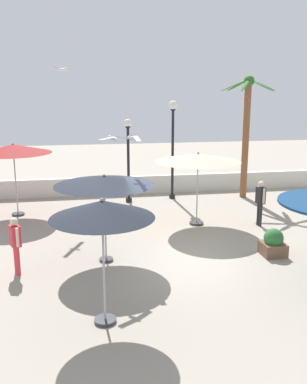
{
  "coord_description": "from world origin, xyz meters",
  "views": [
    {
      "loc": [
        -2.56,
        -11.52,
        4.97
      ],
      "look_at": [
        0.0,
        3.01,
        1.4
      ],
      "focal_mm": 39.9,
      "sensor_mm": 36.0,
      "label": 1
    }
  ],
  "objects_px": {
    "lamp_post_1": "(128,153)",
    "seagull_2": "(134,138)",
    "guest_1": "(15,240)",
    "patio_umbrella_1": "(13,149)",
    "guest_0": "(260,199)",
    "patio_umbrella_2": "(104,181)",
    "planter": "(273,243)",
    "seagull_0": "(62,69)",
    "seagull_1": "(113,138)",
    "patio_umbrella_4": "(198,158)",
    "lamp_post_2": "(173,137)",
    "patio_umbrella_3": "(102,211)",
    "palm_tree_0": "(247,124)"
  },
  "relations": [
    {
      "from": "patio_umbrella_1",
      "to": "palm_tree_0",
      "type": "xyz_separation_m",
      "value": [
        10.09,
        1.26,
        0.76
      ]
    },
    {
      "from": "patio_umbrella_1",
      "to": "guest_1",
      "type": "xyz_separation_m",
      "value": [
        0.73,
        -5.87,
        -1.71
      ]
    },
    {
      "from": "patio_umbrella_1",
      "to": "lamp_post_1",
      "type": "xyz_separation_m",
      "value": [
        4.67,
        1.27,
        -0.47
      ]
    },
    {
      "from": "lamp_post_1",
      "to": "seagull_2",
      "type": "height_order",
      "value": "lamp_post_1"
    },
    {
      "from": "patio_umbrella_4",
      "to": "planter",
      "type": "xyz_separation_m",
      "value": [
        1.47,
        -3.41,
        -2.14
      ]
    },
    {
      "from": "patio_umbrella_1",
      "to": "lamp_post_2",
      "type": "relative_size",
      "value": 0.67
    },
    {
      "from": "palm_tree_0",
      "to": "seagull_1",
      "type": "relative_size",
      "value": 6.56
    },
    {
      "from": "patio_umbrella_2",
      "to": "seagull_2",
      "type": "xyz_separation_m",
      "value": [
        0.94,
        0.55,
        1.15
      ]
    },
    {
      "from": "patio_umbrella_2",
      "to": "guest_0",
      "type": "height_order",
      "value": "patio_umbrella_2"
    },
    {
      "from": "planter",
      "to": "seagull_2",
      "type": "bearing_deg",
      "value": 166.53
    },
    {
      "from": "palm_tree_0",
      "to": "lamp_post_1",
      "type": "distance_m",
      "value": 5.57
    },
    {
      "from": "patio_umbrella_1",
      "to": "guest_0",
      "type": "bearing_deg",
      "value": -18.16
    },
    {
      "from": "patio_umbrella_1",
      "to": "patio_umbrella_2",
      "type": "height_order",
      "value": "patio_umbrella_1"
    },
    {
      "from": "lamp_post_2",
      "to": "patio_umbrella_3",
      "type": "bearing_deg",
      "value": -110.01
    },
    {
      "from": "lamp_post_1",
      "to": "seagull_1",
      "type": "bearing_deg",
      "value": -99.7
    },
    {
      "from": "lamp_post_1",
      "to": "guest_0",
      "type": "height_order",
      "value": "lamp_post_1"
    },
    {
      "from": "guest_1",
      "to": "seagull_1",
      "type": "distance_m",
      "value": 3.84
    },
    {
      "from": "lamp_post_1",
      "to": "patio_umbrella_2",
      "type": "bearing_deg",
      "value": -102.43
    },
    {
      "from": "seagull_0",
      "to": "seagull_1",
      "type": "relative_size",
      "value": 1.51
    },
    {
      "from": "seagull_1",
      "to": "patio_umbrella_1",
      "type": "bearing_deg",
      "value": 120.52
    },
    {
      "from": "seagull_2",
      "to": "guest_0",
      "type": "bearing_deg",
      "value": 20.58
    },
    {
      "from": "lamp_post_1",
      "to": "guest_0",
      "type": "bearing_deg",
      "value": -43.97
    },
    {
      "from": "patio_umbrella_2",
      "to": "patio_umbrella_1",
      "type": "bearing_deg",
      "value": 120.79
    },
    {
      "from": "guest_0",
      "to": "seagull_2",
      "type": "xyz_separation_m",
      "value": [
        -4.92,
        -1.85,
        2.54
      ]
    },
    {
      "from": "patio_umbrella_1",
      "to": "guest_1",
      "type": "relative_size",
      "value": 1.85
    },
    {
      "from": "lamp_post_1",
      "to": "seagull_0",
      "type": "xyz_separation_m",
      "value": [
        -2.65,
        -0.96,
        3.51
      ]
    },
    {
      "from": "patio_umbrella_1",
      "to": "patio_umbrella_2",
      "type": "distance_m",
      "value": 6.26
    },
    {
      "from": "seagull_2",
      "to": "planter",
      "type": "distance_m",
      "value": 5.31
    },
    {
      "from": "guest_0",
      "to": "seagull_2",
      "type": "distance_m",
      "value": 5.84
    },
    {
      "from": "guest_1",
      "to": "seagull_2",
      "type": "bearing_deg",
      "value": 17.12
    },
    {
      "from": "seagull_1",
      "to": "planter",
      "type": "distance_m",
      "value": 5.84
    },
    {
      "from": "seagull_1",
      "to": "patio_umbrella_3",
      "type": "bearing_deg",
      "value": -99.55
    },
    {
      "from": "guest_1",
      "to": "lamp_post_2",
      "type": "bearing_deg",
      "value": 51.21
    },
    {
      "from": "patio_umbrella_1",
      "to": "planter",
      "type": "distance_m",
      "value": 10.37
    },
    {
      "from": "patio_umbrella_2",
      "to": "lamp_post_2",
      "type": "xyz_separation_m",
      "value": [
        3.54,
        6.98,
        0.45
      ]
    },
    {
      "from": "lamp_post_1",
      "to": "seagull_0",
      "type": "bearing_deg",
      "value": -160.18
    },
    {
      "from": "lamp_post_1",
      "to": "seagull_0",
      "type": "relative_size",
      "value": 2.9
    },
    {
      "from": "patio_umbrella_2",
      "to": "lamp_post_2",
      "type": "distance_m",
      "value": 7.84
    },
    {
      "from": "patio_umbrella_3",
      "to": "guest_1",
      "type": "relative_size",
      "value": 1.74
    },
    {
      "from": "patio_umbrella_2",
      "to": "patio_umbrella_4",
      "type": "distance_m",
      "value": 4.67
    },
    {
      "from": "patio_umbrella_2",
      "to": "seagull_2",
      "type": "relative_size",
      "value": 2.18
    },
    {
      "from": "seagull_1",
      "to": "planter",
      "type": "relative_size",
      "value": 1.0
    },
    {
      "from": "seagull_0",
      "to": "seagull_2",
      "type": "height_order",
      "value": "seagull_0"
    },
    {
      "from": "patio_umbrella_2",
      "to": "planter",
      "type": "distance_m",
      "value": 5.48
    },
    {
      "from": "patio_umbrella_1",
      "to": "guest_1",
      "type": "bearing_deg",
      "value": -82.86
    },
    {
      "from": "guest_1",
      "to": "planter",
      "type": "relative_size",
      "value": 1.9
    },
    {
      "from": "patio_umbrella_3",
      "to": "guest_0",
      "type": "xyz_separation_m",
      "value": [
        6.11,
        5.83,
        -1.51
      ]
    },
    {
      "from": "patio_umbrella_3",
      "to": "patio_umbrella_4",
      "type": "distance_m",
      "value": 7.47
    },
    {
      "from": "seagull_0",
      "to": "seagull_1",
      "type": "bearing_deg",
      "value": -76.86
    },
    {
      "from": "planter",
      "to": "guest_1",
      "type": "bearing_deg",
      "value": -179.55
    }
  ]
}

